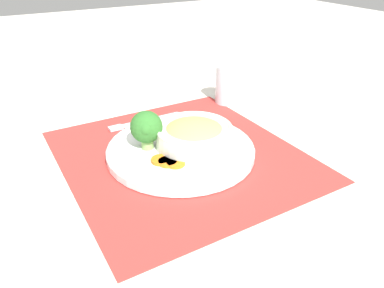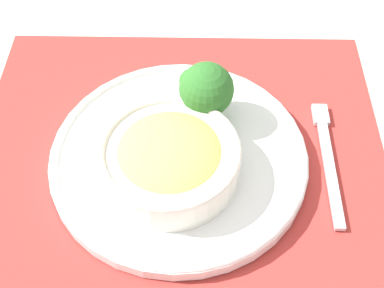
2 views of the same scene
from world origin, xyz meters
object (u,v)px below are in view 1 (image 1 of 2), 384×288
at_px(fork, 138,123).
at_px(bowl, 194,134).
at_px(water_glass, 228,86).
at_px(broccoli_floret, 146,128).

bearing_deg(fork, bowl, -165.43).
bearing_deg(fork, water_glass, -87.07).
relative_size(bowl, water_glass, 1.52).
relative_size(bowl, fork, 0.88).
bearing_deg(bowl, water_glass, -47.35).
xyz_separation_m(broccoli_floret, fork, (0.15, -0.04, -0.06)).
distance_m(broccoli_floret, fork, 0.17).
distance_m(bowl, broccoli_floret, 0.10).
xyz_separation_m(water_glass, fork, (-0.02, 0.28, -0.04)).
bearing_deg(broccoli_floret, fork, -14.02).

